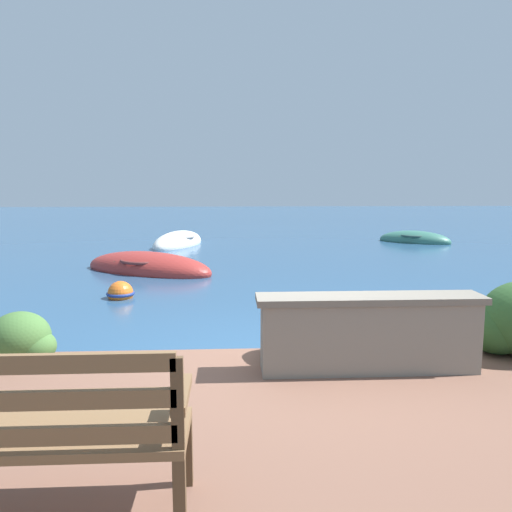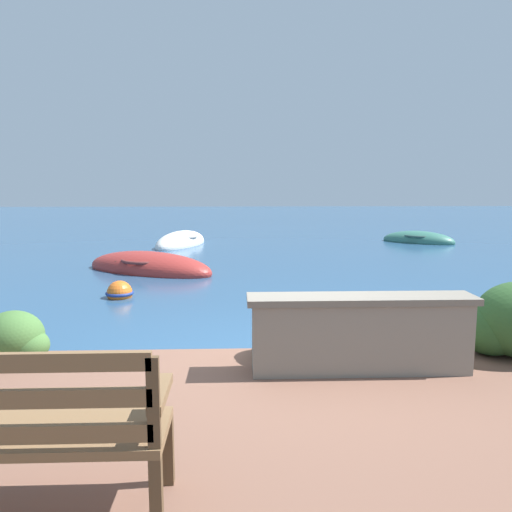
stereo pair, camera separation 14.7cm
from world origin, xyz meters
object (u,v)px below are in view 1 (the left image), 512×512
Objects in this scene: rowboat_mid at (178,244)px; mooring_buoy at (121,294)px; rowboat_far at (414,240)px; park_bench at (60,429)px; rowboat_nearest at (148,269)px.

rowboat_mid is 6.38× the size of mooring_buoy.
rowboat_mid reaches higher than mooring_buoy.
park_bench is at bearing 99.36° from rowboat_far.
rowboat_mid is at bearing -62.70° from rowboat_nearest.
park_bench reaches higher than rowboat_mid.
rowboat_far is at bearing 113.27° from rowboat_mid.
park_bench is 0.50× the size of rowboat_far.
rowboat_nearest is 7.19× the size of mooring_buoy.
mooring_buoy is at bearing 118.52° from rowboat_nearest.
park_bench reaches higher than rowboat_far.
mooring_buoy is at bearing 80.70° from rowboat_far.
rowboat_mid is at bearing 88.27° from mooring_buoy.
rowboat_nearest is (-0.98, 8.66, -0.64)m from park_bench.
rowboat_far is (8.04, 5.34, -0.01)m from rowboat_nearest.
park_bench is at bearing -80.43° from mooring_buoy.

